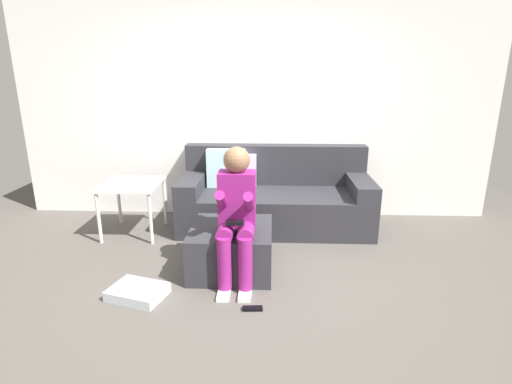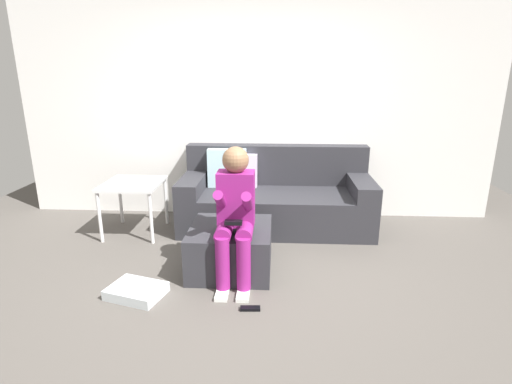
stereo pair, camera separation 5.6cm
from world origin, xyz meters
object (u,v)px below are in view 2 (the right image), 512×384
Objects in this scene: person_seated at (235,210)px; storage_bin at (136,291)px; side_table at (133,189)px; remote_near_ottoman at (250,308)px; ottoman at (231,248)px; couch_sectional at (274,198)px.

storage_bin is (-0.77, -0.32, -0.58)m from person_seated.
person_seated is at bearing -39.08° from side_table.
remote_near_ottoman is at bearing -9.19° from storage_bin.
storage_bin is 0.93m from remote_near_ottoman.
ottoman is 0.87m from storage_bin.
storage_bin is (-1.08, -1.61, -0.28)m from couch_sectional.
couch_sectional is at bearing 81.30° from remote_near_ottoman.
couch_sectional reaches higher than remote_near_ottoman.
person_seated reaches higher than remote_near_ottoman.
person_seated is 2.69× the size of storage_bin.
person_seated reaches higher than couch_sectional.
ottoman is at bearing 35.35° from storage_bin.
couch_sectional is 14.00× the size of remote_near_ottoman.
storage_bin is 2.79× the size of remote_near_ottoman.
side_table is at bearing 144.98° from ottoman.
remote_near_ottoman is (0.92, -0.15, -0.03)m from storage_bin.
storage_bin is (-0.70, -0.50, -0.16)m from ottoman.
storage_bin is at bearing -70.94° from side_table.
person_seated is 7.51× the size of remote_near_ottoman.
side_table is at bearing 109.06° from storage_bin.
side_table is (-0.45, 1.30, 0.46)m from storage_bin.
remote_near_ottoman is at bearing -71.73° from person_seated.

